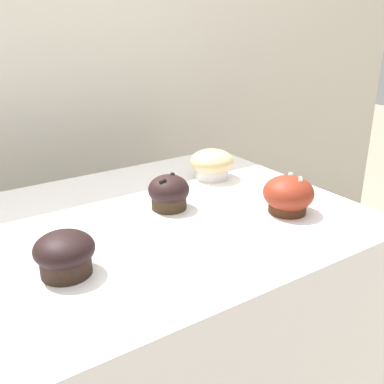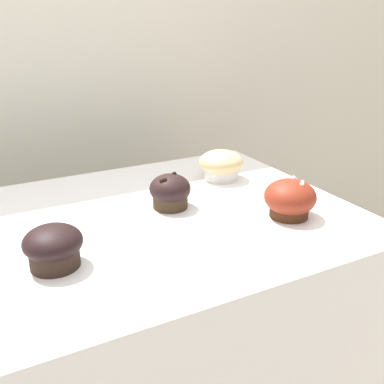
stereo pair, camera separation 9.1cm
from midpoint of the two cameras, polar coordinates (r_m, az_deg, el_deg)
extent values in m
cube|color=beige|center=(1.43, -22.15, 3.82)|extent=(3.20, 0.10, 1.80)
cylinder|color=#3B2A1A|center=(0.94, -5.71, -0.92)|extent=(0.07, 0.07, 0.04)
ellipsoid|color=black|center=(0.93, -5.76, 0.26)|extent=(0.09, 0.09, 0.06)
sphere|color=black|center=(0.93, -5.29, 2.18)|extent=(0.01, 0.01, 0.01)
sphere|color=black|center=(0.91, -6.79, 1.20)|extent=(0.01, 0.01, 0.01)
sphere|color=black|center=(0.91, -6.43, 1.35)|extent=(0.01, 0.01, 0.01)
cylinder|color=#452413|center=(0.93, 9.34, -1.38)|extent=(0.08, 0.08, 0.04)
ellipsoid|color=maroon|center=(0.92, 9.42, -0.16)|extent=(0.10, 0.10, 0.07)
sphere|color=white|center=(0.91, 10.88, 1.69)|extent=(0.01, 0.01, 0.01)
sphere|color=white|center=(0.90, 10.87, 1.38)|extent=(0.01, 0.01, 0.01)
sphere|color=white|center=(0.93, 9.72, 2.11)|extent=(0.01, 0.01, 0.01)
cylinder|color=white|center=(1.11, 0.20, 2.83)|extent=(0.08, 0.08, 0.04)
ellipsoid|color=#D8BA7F|center=(1.11, 0.21, 3.89)|extent=(0.11, 0.11, 0.06)
cylinder|color=#2E1F17|center=(0.75, -19.19, -8.40)|extent=(0.08, 0.08, 0.04)
ellipsoid|color=black|center=(0.74, -19.40, -6.92)|extent=(0.10, 0.10, 0.05)
camera|label=1|loc=(0.05, -92.86, -1.13)|focal=42.00mm
camera|label=2|loc=(0.05, 87.14, 1.13)|focal=42.00mm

